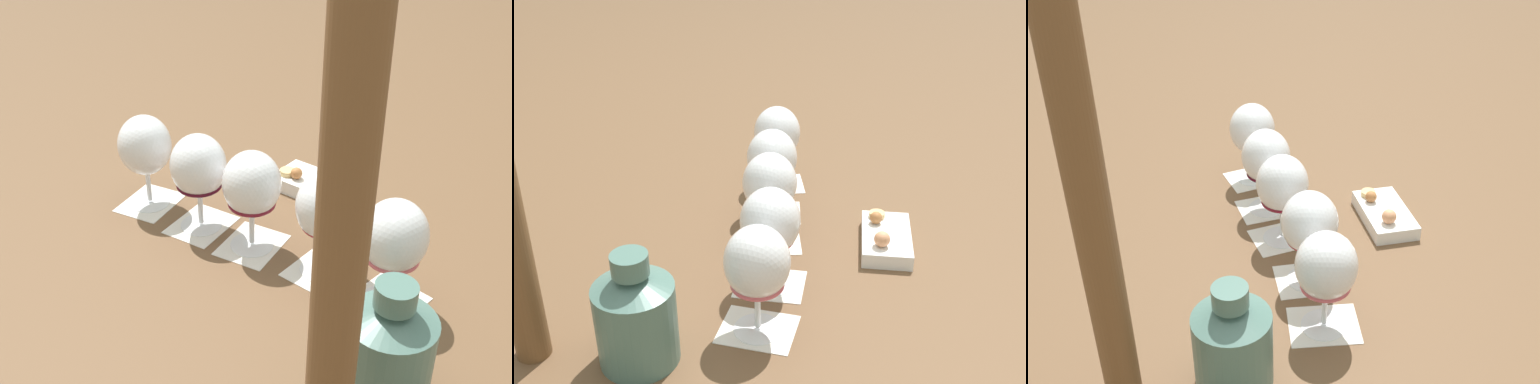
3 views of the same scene
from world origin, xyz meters
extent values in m
plane|color=brown|center=(0.00, 0.00, 0.00)|extent=(8.00, 8.00, 0.00)
cube|color=silver|center=(-0.14, 0.20, 0.00)|extent=(0.14, 0.13, 0.00)
cube|color=silver|center=(-0.08, 0.09, 0.00)|extent=(0.15, 0.14, 0.00)
cube|color=silver|center=(0.01, -0.01, 0.00)|extent=(0.15, 0.15, 0.00)
cube|color=silver|center=(0.07, -0.09, 0.00)|extent=(0.15, 0.14, 0.00)
cube|color=silver|center=(0.15, -0.20, 0.00)|extent=(0.15, 0.15, 0.00)
cylinder|color=white|center=(-0.14, 0.20, 0.00)|extent=(0.07, 0.07, 0.01)
cylinder|color=white|center=(-0.14, 0.20, 0.04)|extent=(0.01, 0.01, 0.07)
ellipsoid|color=white|center=(-0.14, 0.20, 0.12)|extent=(0.10, 0.10, 0.11)
ellipsoid|color=#D15761|center=(-0.14, 0.20, 0.08)|extent=(0.08, 0.08, 0.02)
cylinder|color=white|center=(-0.08, 0.09, 0.00)|extent=(0.07, 0.07, 0.01)
cylinder|color=white|center=(-0.08, 0.09, 0.04)|extent=(0.01, 0.01, 0.07)
ellipsoid|color=white|center=(-0.08, 0.09, 0.12)|extent=(0.10, 0.10, 0.11)
ellipsoid|color=maroon|center=(-0.08, 0.09, 0.09)|extent=(0.08, 0.08, 0.04)
cylinder|color=white|center=(0.01, -0.01, 0.00)|extent=(0.07, 0.07, 0.01)
cylinder|color=white|center=(0.01, -0.01, 0.04)|extent=(0.01, 0.01, 0.07)
ellipsoid|color=white|center=(0.01, -0.01, 0.12)|extent=(0.10, 0.10, 0.11)
ellipsoid|color=maroon|center=(0.01, -0.01, 0.09)|extent=(0.08, 0.08, 0.02)
cylinder|color=white|center=(0.07, -0.09, 0.00)|extent=(0.07, 0.07, 0.01)
cylinder|color=white|center=(0.07, -0.09, 0.04)|extent=(0.01, 0.01, 0.07)
ellipsoid|color=white|center=(0.07, -0.09, 0.12)|extent=(0.10, 0.10, 0.11)
ellipsoid|color=#410918|center=(0.07, -0.09, 0.08)|extent=(0.08, 0.08, 0.02)
cylinder|color=white|center=(0.15, -0.20, 0.00)|extent=(0.07, 0.07, 0.01)
cylinder|color=white|center=(0.15, -0.20, 0.04)|extent=(0.01, 0.01, 0.07)
ellipsoid|color=white|center=(0.15, -0.20, 0.12)|extent=(0.10, 0.10, 0.11)
ellipsoid|color=black|center=(0.15, -0.20, 0.10)|extent=(0.08, 0.08, 0.04)
cylinder|color=#4C7066|center=(-0.05, 0.35, 0.06)|extent=(0.11, 0.11, 0.12)
cone|color=#4C7066|center=(-0.05, 0.35, 0.13)|extent=(0.11, 0.11, 0.02)
cylinder|color=#4C7066|center=(-0.05, 0.35, 0.16)|extent=(0.05, 0.05, 0.03)
cube|color=white|center=(-0.16, -0.13, 0.01)|extent=(0.16, 0.18, 0.03)
cylinder|color=#DBB775|center=(-0.12, -0.17, 0.03)|extent=(0.03, 0.03, 0.01)
sphere|color=#B2703D|center=(-0.13, -0.15, 0.04)|extent=(0.02, 0.02, 0.02)
sphere|color=tan|center=(-0.18, -0.09, 0.04)|extent=(0.03, 0.03, 0.03)
camera|label=1|loc=(0.28, 0.84, 0.65)|focal=45.00mm
camera|label=2|loc=(-0.64, 0.77, 0.63)|focal=45.00mm
camera|label=3|loc=(-0.35, 0.93, 0.73)|focal=45.00mm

